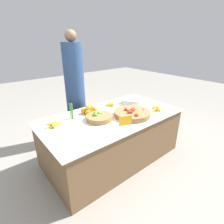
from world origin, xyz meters
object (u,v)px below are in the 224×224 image
Objects in this scene: lime_bowl at (99,117)px; vendor_person at (75,93)px; tomato_basket at (132,113)px; metal_bowl at (132,101)px; price_sign at (125,121)px.

lime_bowl is 0.77m from vendor_person.
metal_bowl is (0.34, 0.33, 0.01)m from tomato_basket.
metal_bowl is at bearing 43.76° from tomato_basket.
metal_bowl is at bearing 57.99° from price_sign.
vendor_person is (0.10, 0.76, 0.11)m from lime_bowl.
vendor_person reaches higher than metal_bowl.
lime_bowl reaches higher than metal_bowl.
price_sign is at bearing -87.53° from vendor_person.
lime_bowl is at bearing 156.06° from tomato_basket.
metal_bowl is 0.75m from price_sign.
tomato_basket is at bearing -72.38° from vendor_person.
lime_bowl is 1.03× the size of metal_bowl.
tomato_basket is 0.47m from metal_bowl.
vendor_person reaches higher than lime_bowl.
vendor_person is at bearing 112.43° from price_sign.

